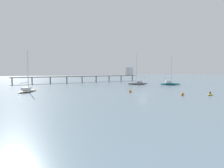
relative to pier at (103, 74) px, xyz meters
name	(u,v)px	position (x,y,z in m)	size (l,w,h in m)	color
ground_plane	(143,94)	(-13.38, -60.46, -4.28)	(400.00, 400.00, 0.00)	slate
pier	(103,74)	(0.00, 0.00, 0.00)	(71.19, 11.57, 8.39)	brown
sailboat_teal	(170,83)	(16.89, -37.32, -3.46)	(9.42, 6.68, 12.72)	#1E727A
sailboat_gray	(137,83)	(5.11, -28.68, -3.45)	(10.17, 6.11, 14.18)	gray
sailboat_cream	(27,90)	(-43.09, -41.52, -3.55)	(7.40, 9.28, 12.98)	beige
dinghy_yellow	(210,94)	(1.07, -71.17, -4.05)	(2.39, 1.47, 1.14)	yellow
mooring_buoy_near	(183,94)	(-6.17, -68.50, -3.89)	(0.78, 0.78, 0.78)	orange
mooring_buoy_mid	(130,91)	(-14.85, -55.90, -3.88)	(0.80, 0.80, 0.80)	orange
mooring_buoy_far	(139,85)	(1.25, -35.59, -3.98)	(0.59, 0.59, 0.59)	orange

